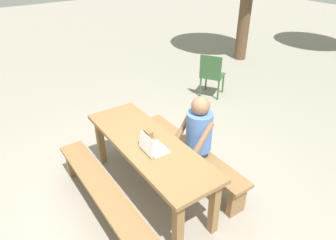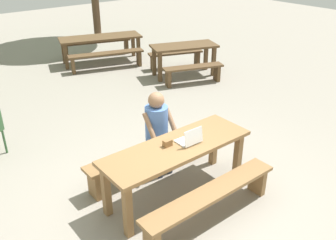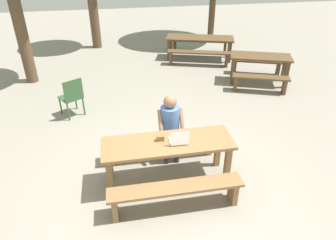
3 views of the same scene
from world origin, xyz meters
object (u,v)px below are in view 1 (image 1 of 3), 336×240
Objects in this scene: picnic_table_front at (149,151)px; plastic_chair at (212,74)px; laptop at (152,147)px; person_seated at (197,134)px; small_pouch at (148,134)px.

picnic_table_front is 3.07m from plastic_chair.
person_seated reaches higher than laptop.
laptop is (0.17, -0.05, 0.18)m from picnic_table_front.
laptop is at bearing -89.28° from person_seated.
small_pouch is 0.62m from person_seated.
laptop is 2.56× the size of small_pouch.
small_pouch is at bearing 147.18° from picnic_table_front.
laptop reaches higher than small_pouch.
laptop is 0.23× the size of person_seated.
plastic_chair is (-1.69, 2.55, -0.17)m from picnic_table_front.
plastic_chair reaches higher than picnic_table_front.
person_seated is at bearing -88.07° from laptop.
plastic_chair is (-1.86, 2.60, -0.34)m from laptop.
person_seated reaches higher than small_pouch.
laptop is 0.30m from small_pouch.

